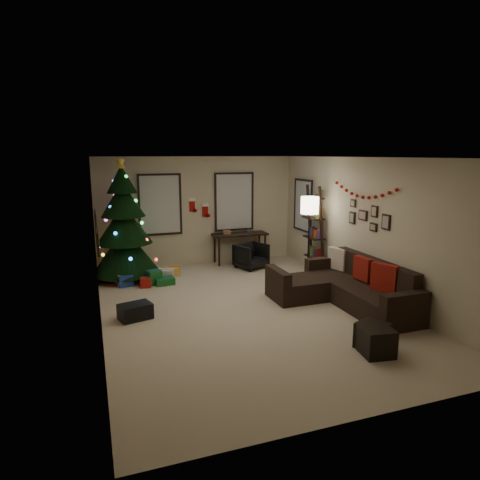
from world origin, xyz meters
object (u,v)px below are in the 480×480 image
christmas_tree (124,229)px  desk_chair (251,256)px  sofa (345,289)px  desk (240,237)px  bookshelf (315,232)px

christmas_tree → desk_chair: christmas_tree is taller
sofa → desk_chair: size_ratio=4.25×
desk → bookshelf: bearing=-51.0°
desk_chair → desk: bearing=73.9°
christmas_tree → desk_chair: (2.96, -0.12, -0.83)m
christmas_tree → bookshelf: 4.31m
christmas_tree → desk: bearing=10.3°
desk_chair → bookshelf: 1.68m
desk → desk_chair: size_ratio=2.26×
christmas_tree → desk: (2.90, 0.53, -0.47)m
desk → desk_chair: bearing=-84.6°
desk_chair → bookshelf: bearing=-58.9°
desk → desk_chair: 0.74m
desk → desk_chair: (0.06, -0.65, -0.36)m
desk_chair → christmas_tree: bearing=156.1°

